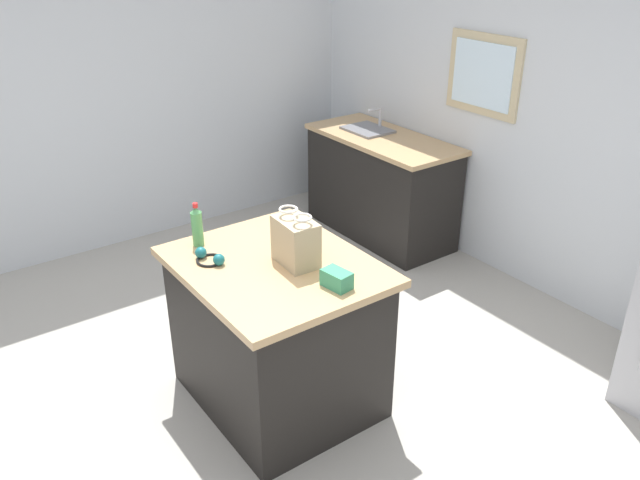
% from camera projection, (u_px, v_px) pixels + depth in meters
% --- Properties ---
extents(ground, '(6.56, 6.56, 0.00)m').
position_uv_depth(ground, '(272.00, 415.00, 3.68)').
color(ground, '#ADA89E').
extents(back_wall, '(5.46, 0.13, 2.56)m').
position_uv_depth(back_wall, '(569.00, 126.00, 4.41)').
color(back_wall, silver).
rests_on(back_wall, ground).
extents(left_wall, '(0.10, 4.93, 2.56)m').
position_uv_depth(left_wall, '(84.00, 99.00, 5.10)').
color(left_wall, silver).
rests_on(left_wall, ground).
extents(kitchen_island, '(1.13, 0.94, 0.90)m').
position_uv_depth(kitchen_island, '(277.00, 332.00, 3.63)').
color(kitchen_island, black).
rests_on(kitchen_island, ground).
extents(sink_counter, '(1.42, 0.65, 1.09)m').
position_uv_depth(sink_counter, '(380.00, 185.00, 5.66)').
color(sink_counter, black).
rests_on(sink_counter, ground).
extents(shopping_bag, '(0.27, 0.18, 0.30)m').
position_uv_depth(shopping_bag, '(296.00, 241.00, 3.38)').
color(shopping_bag, tan).
rests_on(shopping_bag, kitchen_island).
extents(small_box, '(0.16, 0.12, 0.09)m').
position_uv_depth(small_box, '(337.00, 279.00, 3.19)').
color(small_box, '#388E66').
rests_on(small_box, kitchen_island).
extents(bottle, '(0.06, 0.06, 0.26)m').
position_uv_depth(bottle, '(197.00, 226.00, 3.58)').
color(bottle, '#4C9956').
rests_on(bottle, kitchen_island).
extents(ear_defenders, '(0.19, 0.19, 0.06)m').
position_uv_depth(ear_defenders, '(210.00, 258.00, 3.44)').
color(ear_defenders, black).
rests_on(ear_defenders, kitchen_island).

